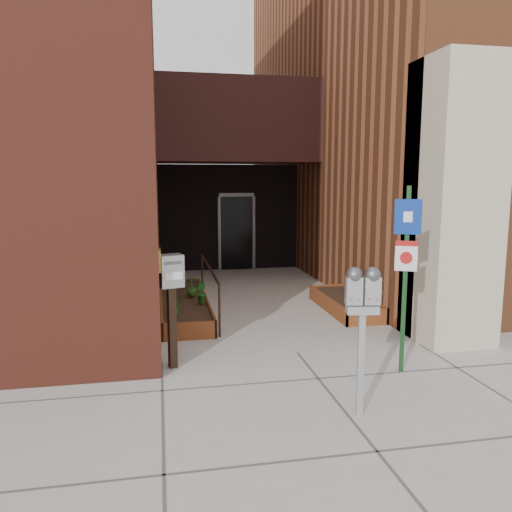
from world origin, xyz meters
TOP-DOWN VIEW (x-y plane):
  - ground at (0.00, 0.00)m, footprint 80.00×80.00m
  - architecture at (-0.18, 6.89)m, footprint 20.00×14.60m
  - planter_left at (-1.55, 2.70)m, footprint 0.90×3.60m
  - planter_right at (1.60, 2.20)m, footprint 0.80×2.20m
  - handrail at (-1.05, 2.65)m, footprint 0.04×3.34m
  - parking_meter at (0.13, -2.04)m, footprint 0.38×0.20m
  - sign_post at (1.17, -0.98)m, footprint 0.32×0.16m
  - payment_dropbox at (-1.84, -0.23)m, footprint 0.37×0.31m
  - shrub_left_a at (-1.77, 1.44)m, footprint 0.43×0.43m
  - shrub_left_b at (-1.25, 2.19)m, footprint 0.27×0.27m
  - shrub_left_c at (-1.39, 2.79)m, footprint 0.27×0.27m
  - shrub_left_d at (-1.85, 4.00)m, footprint 0.25×0.25m
  - shrub_right_a at (1.70, 1.73)m, footprint 0.27×0.27m
  - shrub_right_b at (1.57, 1.65)m, footprint 0.24×0.24m
  - shrub_right_c at (1.80, 2.46)m, footprint 0.36×0.36m

SIDE VIEW (x-z plane):
  - ground at x=0.00m, z-range 0.00..0.00m
  - planter_left at x=-1.55m, z-range -0.02..0.28m
  - planter_right at x=1.60m, z-range -0.02..0.28m
  - shrub_right_c at x=1.80m, z-range 0.30..0.60m
  - shrub_left_a at x=-1.77m, z-range 0.30..0.64m
  - shrub_right_b at x=1.57m, z-range 0.30..0.65m
  - shrub_right_a at x=1.70m, z-range 0.30..0.66m
  - shrub_left_b at x=-1.25m, z-range 0.30..0.67m
  - shrub_left_c at x=-1.39m, z-range 0.30..0.68m
  - shrub_left_d at x=-1.85m, z-range 0.30..0.69m
  - handrail at x=-1.05m, z-range 0.30..1.20m
  - payment_dropbox at x=-1.84m, z-range 0.35..1.92m
  - parking_meter at x=0.13m, z-range 0.45..2.11m
  - sign_post at x=1.17m, z-range 0.29..2.78m
  - architecture at x=-0.18m, z-range -0.02..9.98m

